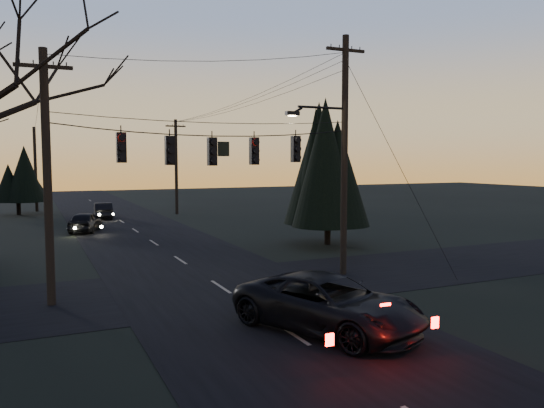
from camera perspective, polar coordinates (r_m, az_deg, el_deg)
name	(u,v)px	position (r m, az deg, el deg)	size (l,w,h in m)	color
ground_plane	(375,390)	(12.12, 11.06, -19.00)	(160.00, 160.00, 0.00)	black
main_road	(162,248)	(30.10, -11.79, -4.65)	(8.00, 120.00, 0.02)	black
cross_road	(221,287)	(20.65, -5.53, -8.89)	(60.00, 7.00, 0.02)	black
utility_pole_right	(343,274)	(22.99, 7.65, -7.52)	(5.00, 0.30, 10.00)	black
utility_pole_left	(52,305)	(19.60, -22.61, -10.00)	(1.80, 0.30, 8.50)	black
utility_pole_far_r	(177,214)	(48.74, -10.19, -1.07)	(1.80, 0.30, 8.50)	black
utility_pole_far_l	(37,211)	(55.20, -23.96, -0.73)	(0.30, 0.30, 8.00)	black
span_signal_assembly	(214,150)	(20.00, -6.30, 5.82)	(11.50, 0.44, 1.58)	black
evergreen_right	(328,171)	(30.53, 6.04, 3.52)	(4.29, 4.29, 7.28)	black
evergreen_dist	(17,178)	(52.23, -25.70, 2.56)	(3.72, 3.72, 5.44)	black
suv_near	(328,304)	(15.38, 6.07, -10.65)	(2.62, 5.67, 1.58)	black
sedan_oncoming_a	(85,222)	(38.10, -19.45, -1.83)	(1.63, 4.05, 1.38)	black
sedan_oncoming_b	(103,211)	(46.58, -17.72, -0.68)	(1.37, 3.94, 1.30)	black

